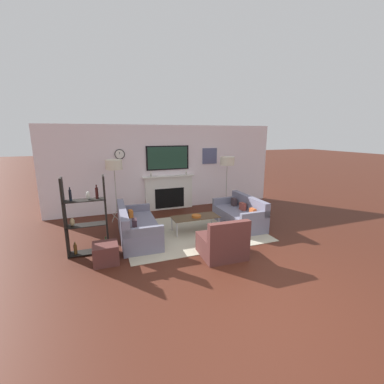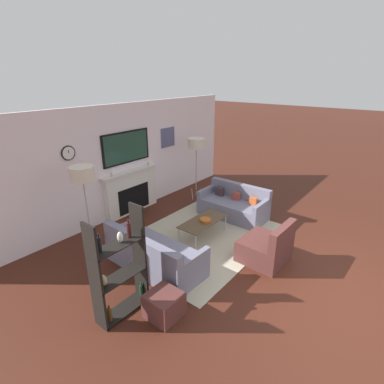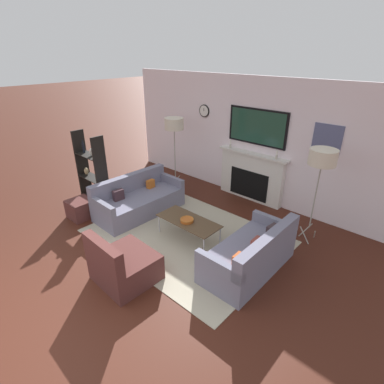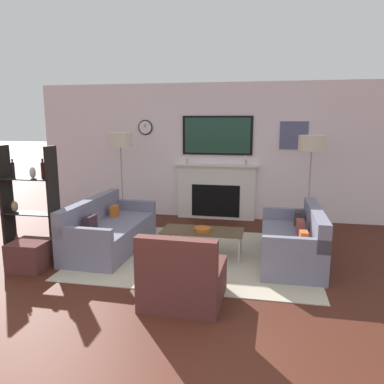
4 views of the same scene
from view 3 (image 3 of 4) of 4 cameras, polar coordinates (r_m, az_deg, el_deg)
name	(u,v)px [view 3 (image 3 of 4)]	position (r m, az deg, el deg)	size (l,w,h in m)	color
ground_plane	(21,336)	(4.56, -29.73, -22.77)	(60.00, 60.00, 0.00)	#431D12
fireplace_wall	(256,147)	(6.82, 12.11, 8.42)	(7.49, 0.28, 2.70)	white
area_rug	(186,236)	(5.67, -1.15, -8.40)	(3.38, 2.55, 0.01)	#B1A890
couch_left	(138,201)	(6.44, -10.20, -1.61)	(0.89, 1.87, 0.78)	slate
couch_right	(251,255)	(4.84, 11.14, -11.71)	(0.80, 1.64, 0.78)	slate
armchair	(123,265)	(4.69, -12.99, -13.48)	(0.87, 0.83, 0.82)	#532A26
coffee_table	(188,221)	(5.41, -0.68, -5.62)	(1.19, 0.52, 0.39)	#4C3823
decorative_bowl	(187,220)	(5.35, -0.96, -5.34)	(0.24, 0.24, 0.06)	#B0541D
floor_lamp_left	(174,125)	(7.11, -3.43, 12.70)	(0.44, 0.44, 1.76)	#9E998E
floor_lamp_right	(323,158)	(5.32, 23.65, 5.90)	(0.45, 0.45, 1.73)	#9E998E
shelf_unit	(92,172)	(6.87, -18.52, 3.65)	(0.81, 0.28, 1.62)	black
ottoman	(81,209)	(6.61, -20.43, -3.01)	(0.47, 0.47, 0.38)	#532A26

